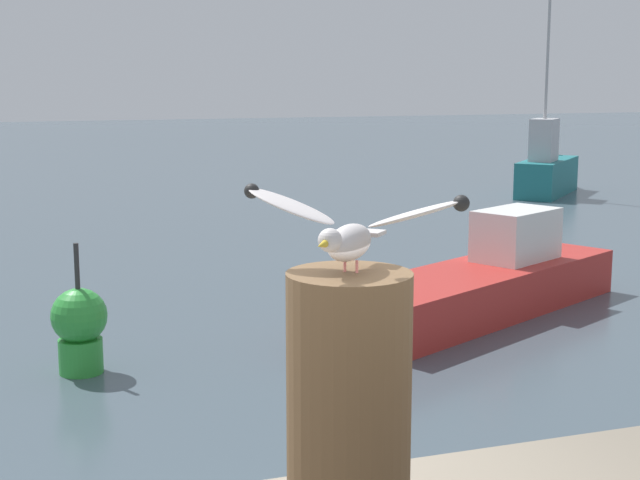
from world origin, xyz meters
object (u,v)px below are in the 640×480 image
(boat_teal, at_px, (549,170))
(channel_buoy, at_px, (80,327))
(mooring_post, at_px, (349,415))
(seagull, at_px, (349,229))
(boat_red, at_px, (451,294))

(boat_teal, height_order, channel_buoy, boat_teal)
(mooring_post, bearing_deg, boat_teal, 55.86)
(channel_buoy, bearing_deg, seagull, -88.13)
(boat_teal, bearing_deg, boat_red, -127.49)
(boat_teal, height_order, boat_red, boat_teal)
(seagull, bearing_deg, boat_red, 61.01)
(boat_red, distance_m, channel_buoy, 4.41)
(boat_teal, relative_size, channel_buoy, 3.82)
(seagull, xyz_separation_m, boat_red, (4.15, 7.50, -2.18))
(mooring_post, height_order, seagull, seagull)
(seagull, relative_size, boat_teal, 0.11)
(mooring_post, bearing_deg, seagull, -133.52)
(boat_teal, bearing_deg, channel_buoy, -138.52)
(boat_teal, bearing_deg, mooring_post, -124.14)
(seagull, xyz_separation_m, boat_teal, (12.17, 17.95, -1.95))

